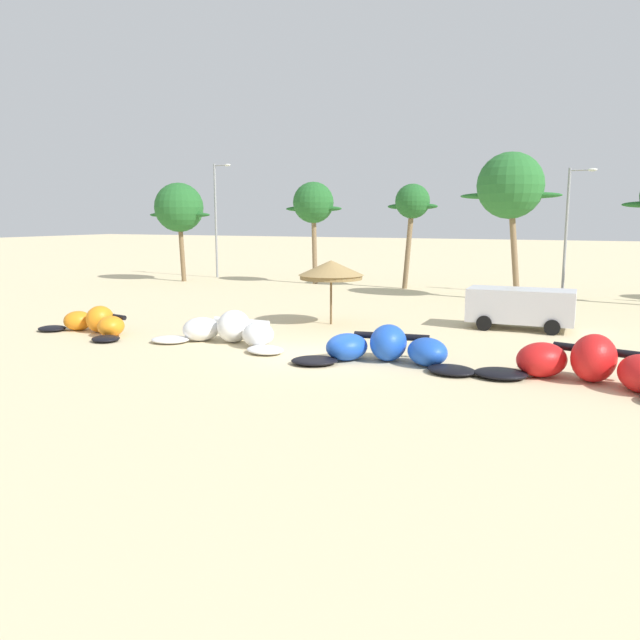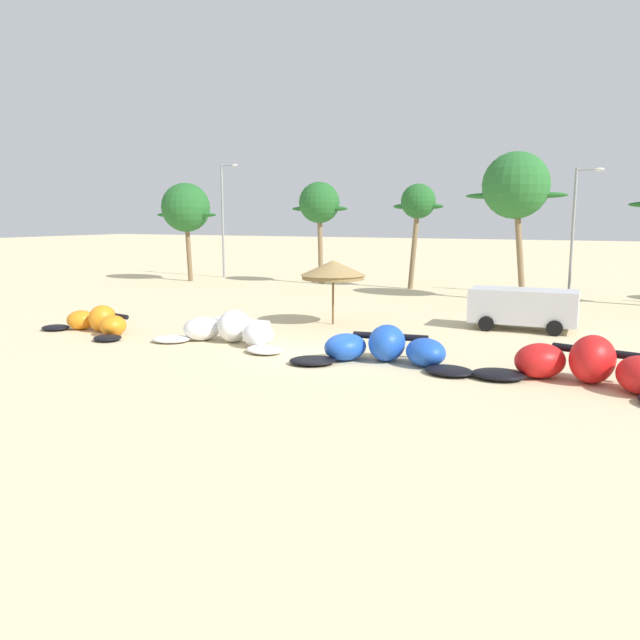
% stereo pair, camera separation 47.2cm
% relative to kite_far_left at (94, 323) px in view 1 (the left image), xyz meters
% --- Properties ---
extents(ground_plane, '(260.00, 260.00, 0.00)m').
position_rel_kite_far_left_xyz_m(ground_plane, '(10.80, -0.22, -0.45)').
color(ground_plane, beige).
extents(kite_far_left, '(5.42, 3.11, 1.18)m').
position_rel_kite_far_left_xyz_m(kite_far_left, '(0.00, 0.00, 0.00)').
color(kite_far_left, black).
rests_on(kite_far_left, ground).
extents(kite_left, '(6.36, 2.99, 1.32)m').
position_rel_kite_far_left_xyz_m(kite_left, '(6.64, 0.48, 0.05)').
color(kite_left, white).
rests_on(kite_left, ground).
extents(kite_left_of_center, '(6.56, 3.42, 1.29)m').
position_rel_kite_far_left_xyz_m(kite_left_of_center, '(13.46, -0.11, 0.04)').
color(kite_left_of_center, black).
rests_on(kite_left_of_center, ground).
extents(kite_center, '(6.63, 3.93, 1.49)m').
position_rel_kite_far_left_xyz_m(kite_center, '(20.00, -0.26, 0.12)').
color(kite_center, black).
rests_on(kite_center, ground).
extents(beach_umbrella_near_van, '(3.09, 3.09, 3.04)m').
position_rel_kite_far_left_xyz_m(beach_umbrella_near_van, '(8.51, 6.45, 2.14)').
color(beach_umbrella_near_van, brown).
rests_on(beach_umbrella_near_van, ground).
extents(parked_van, '(4.67, 2.30, 1.84)m').
position_rel_kite_far_left_xyz_m(parked_van, '(16.75, 8.75, 0.64)').
color(parked_van, silver).
rests_on(parked_van, ground).
extents(palm_leftmost, '(5.73, 3.82, 7.71)m').
position_rel_kite_far_left_xyz_m(palm_leftmost, '(-10.51, 20.32, 5.29)').
color(palm_leftmost, brown).
rests_on(palm_leftmost, ground).
extents(palm_left, '(4.62, 3.08, 7.67)m').
position_rel_kite_far_left_xyz_m(palm_left, '(-0.09, 22.92, 5.58)').
color(palm_left, '#7F6647').
rests_on(palm_left, ground).
extents(palm_left_of_gap, '(3.61, 2.41, 7.35)m').
position_rel_kite_far_left_xyz_m(palm_left_of_gap, '(7.68, 22.58, 5.51)').
color(palm_left_of_gap, '#7F6647').
rests_on(palm_left_of_gap, ground).
extents(palm_center_left, '(5.92, 3.95, 8.87)m').
position_rel_kite_far_left_xyz_m(palm_center_left, '(14.76, 18.86, 6.39)').
color(palm_center_left, '#7F6647').
rests_on(palm_center_left, ground).
extents(lamppost_west, '(1.65, 0.24, 9.40)m').
position_rel_kite_far_left_xyz_m(lamppost_west, '(-9.58, 24.20, 4.77)').
color(lamppost_west, gray).
rests_on(lamppost_west, ground).
extents(lamppost_west_center, '(1.68, 0.24, 8.08)m').
position_rel_kite_far_left_xyz_m(lamppost_west_center, '(17.95, 22.56, 4.10)').
color(lamppost_west_center, gray).
rests_on(lamppost_west_center, ground).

